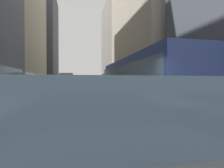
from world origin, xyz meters
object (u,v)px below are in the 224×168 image
Objects in this scene: transit_bus at (140,78)px; car_black_suv at (76,86)px; car_silver_sedan at (75,85)px; box_truck at (67,81)px; pedestrian_with_handbag at (23,89)px; car_red_coupe at (51,95)px; dalmatian_dog at (130,107)px; car_white_van at (69,84)px; car_grey_wagon at (102,145)px; car_yellow_taxi at (84,84)px; traffic_light_near at (208,64)px.

car_black_suv is (-4.00, 16.13, -0.95)m from transit_bus.
car_silver_sedan is 7.89m from box_truck.
car_silver_sedan is at bearing 81.99° from pedestrian_with_handbag.
box_truck reaches higher than pedestrian_with_handbag.
box_truck reaches higher than car_silver_sedan.
car_red_coupe reaches higher than dalmatian_dog.
car_white_van and car_grey_wagon have the same top height.
pedestrian_with_handbag is at bearing 130.35° from dalmatian_dog.
box_truck is at bearing 103.28° from transit_bus.
car_white_van is at bearing 91.85° from car_grey_wagon.
transit_bus reaches higher than car_black_suv.
car_yellow_taxi and car_black_suv have the same top height.
car_yellow_taxi reaches higher than dalmatian_dog.
traffic_light_near is (3.70, -41.44, 1.61)m from car_yellow_taxi.
car_yellow_taxi is 46.87m from car_grey_wagon.
transit_bus is at bearing -82.74° from car_silver_sedan.
car_yellow_taxi is 21.76m from car_black_suv.
car_white_van is at bearing 90.00° from box_truck.
car_silver_sedan is 1.15× the size of car_white_van.
traffic_light_near is (10.08, -6.79, 1.42)m from pedestrian_with_handbag.
car_black_suv and car_grey_wagon have the same top height.
traffic_light_near is at bearing 41.36° from car_grey_wagon.
car_red_coupe is 1.40× the size of traffic_light_near.
transit_bus is 40.87m from car_white_van.
pedestrian_with_handbag reaches higher than car_white_van.
car_black_suv is (0.00, -15.29, 0.00)m from car_silver_sedan.
box_truck is (-5.60, 23.73, -0.11)m from transit_bus.
pedestrian_with_handbag is (-3.98, 12.16, 0.19)m from car_grey_wagon.
car_yellow_taxi is at bearing 87.07° from car_grey_wagon.
car_silver_sedan and car_yellow_taxi have the same top height.
car_yellow_taxi is 41.64m from traffic_light_near.
traffic_light_near is (6.10, -19.81, 1.61)m from car_black_suv.
car_grey_wagon is 2.47× the size of pedestrian_with_handbag.
transit_bus is 6.82× the size of pedestrian_with_handbag.
box_truck is 7.79× the size of dalmatian_dog.
traffic_light_near reaches higher than car_silver_sedan.
box_truck is 2.21× the size of traffic_light_near.
car_black_suv is 1.36× the size of traffic_light_near.
dalmatian_dog is (2.03, 5.08, -0.31)m from car_grey_wagon.
car_black_suv is 0.62× the size of box_truck.
transit_bus is 1.54× the size of box_truck.
transit_bus is at bearing 119.72° from traffic_light_near.
transit_bus is 8.60m from pedestrian_with_handbag.
car_red_coupe is at bearing -92.85° from car_silver_sedan.
car_yellow_taxi is at bearing -34.11° from car_white_van.
car_red_coupe is at bearing 158.65° from traffic_light_near.
car_grey_wagon is at bearing -90.00° from car_silver_sedan.
car_silver_sedan is (-4.00, 31.42, -0.95)m from transit_bus.
car_grey_wagon is (0.00, -25.18, -0.00)m from car_black_suv.
car_yellow_taxi is 1.32× the size of traffic_light_near.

